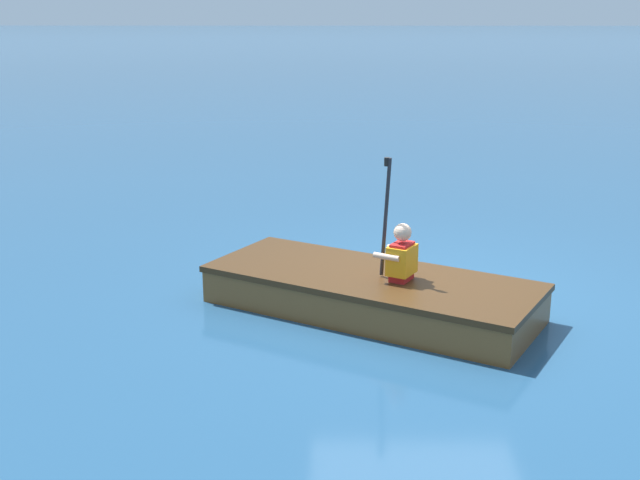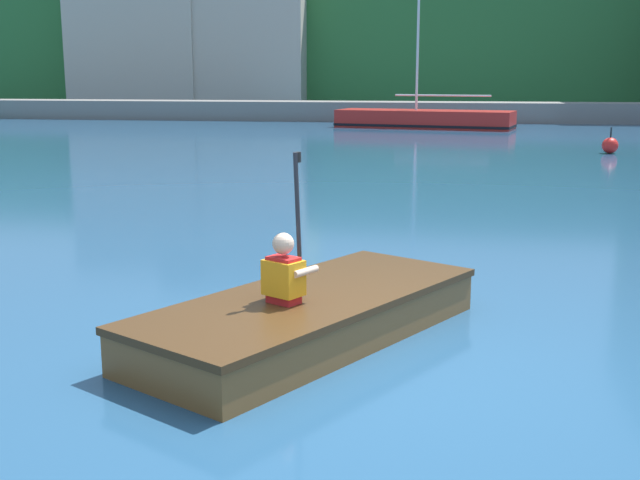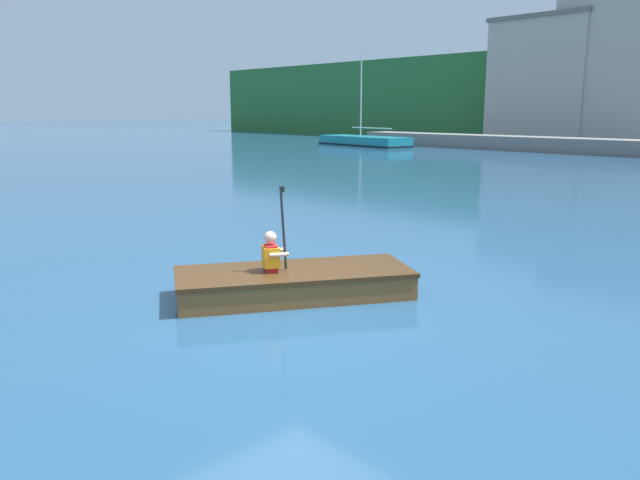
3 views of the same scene
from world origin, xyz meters
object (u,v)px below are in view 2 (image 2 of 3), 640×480
at_px(moored_boat_dock_center_near, 424,119).
at_px(person_paddler, 284,271).
at_px(rowboat_foreground, 314,312).
at_px(channel_buoy, 610,145).

distance_m(moored_boat_dock_center_near, person_paddler, 27.42).
height_order(rowboat_foreground, channel_buoy, channel_buoy).
bearing_deg(person_paddler, moored_boat_dock_center_near, 90.08).
relative_size(moored_boat_dock_center_near, person_paddler, 6.37).
bearing_deg(rowboat_foreground, person_paddler, -119.17).
bearing_deg(moored_boat_dock_center_near, person_paddler, -89.92).
xyz_separation_m(moored_boat_dock_center_near, channel_buoy, (5.51, -10.14, -0.12)).
relative_size(rowboat_foreground, channel_buoy, 4.78).
relative_size(moored_boat_dock_center_near, rowboat_foreground, 2.16).
xyz_separation_m(rowboat_foreground, person_paddler, (-0.18, -0.31, 0.42)).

